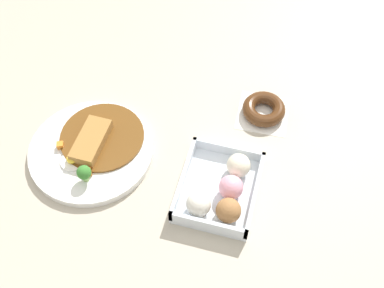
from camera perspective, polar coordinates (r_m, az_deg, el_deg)
name	(u,v)px	position (r m, az deg, el deg)	size (l,w,h in m)	color
ground_plane	(154,153)	(1.14, -4.41, -1.10)	(1.60, 1.60, 0.00)	#B2A893
curry_plate	(92,149)	(1.15, -11.52, -0.58)	(0.28, 0.28, 0.06)	white
donut_box	(221,190)	(1.06, 3.44, -5.37)	(0.20, 0.17, 0.07)	silver
chocolate_ring_donut	(264,109)	(1.21, 8.33, 3.99)	(0.13, 0.13, 0.03)	white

